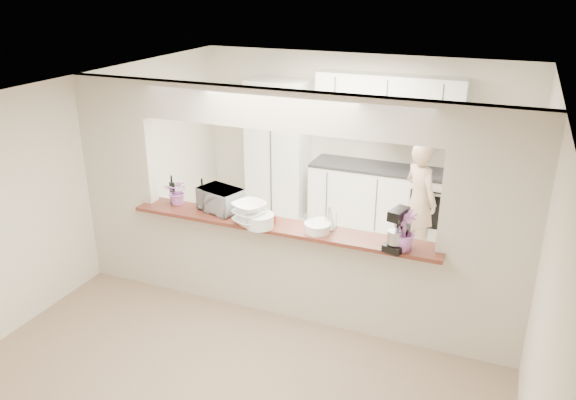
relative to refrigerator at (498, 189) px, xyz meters
The scene contains 19 objects.
floor 3.46m from the refrigerator, 127.72° to the right, with size 6.00×6.00×0.00m, color tan.
tile_overlay 2.48m from the refrigerator, 151.78° to the right, with size 5.00×2.90×0.01m, color silver.
partition 3.41m from the refrigerator, 127.72° to the right, with size 5.00×0.15×2.50m.
bar_counter 3.37m from the refrigerator, 127.68° to the right, with size 3.40×0.38×1.09m.
kitchen_cabinets 2.24m from the refrigerator, behind, with size 3.15×0.62×2.25m.
refrigerator is the anchor object (origin of this frame).
flower_left 4.27m from the refrigerator, 142.01° to the right, with size 0.28×0.24×0.31m, color pink.
wine_bottle_a 4.32m from the refrigerator, 143.21° to the right, with size 0.06×0.06×0.32m.
wine_bottle_b 4.01m from the refrigerator, 139.77° to the right, with size 0.07×0.07×0.34m.
toaster_oven 3.85m from the refrigerator, 137.28° to the right, with size 0.47×0.32×0.26m, color #A3A3A7.
serving_bowls 3.69m from the refrigerator, 129.81° to the right, with size 0.33×0.33×0.24m, color white.
plate_stack_a 3.61m from the refrigerator, 128.17° to the right, with size 0.30×0.30×0.14m.
plate_stack_b 3.18m from the refrigerator, 120.92° to the right, with size 0.27×0.27×0.10m.
red_bowl 3.48m from the refrigerator, 129.38° to the right, with size 0.17×0.17×0.08m, color maroon.
tan_bowl 3.07m from the refrigerator, 122.70° to the right, with size 0.16×0.16×0.07m, color beige.
utensil_caddy 3.07m from the refrigerator, 121.61° to the right, with size 0.26×0.16×0.23m.
stand_mixer 2.93m from the refrigerator, 105.95° to the right, with size 0.25×0.32×0.42m.
flower_right 2.93m from the refrigerator, 105.00° to the right, with size 0.23×0.23×0.41m, color #CD75DA.
person 1.14m from the refrigerator, 144.68° to the right, with size 0.57×0.37×1.56m, color tan.
Camera 1 is at (2.12, -4.99, 3.51)m, focal length 35.00 mm.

